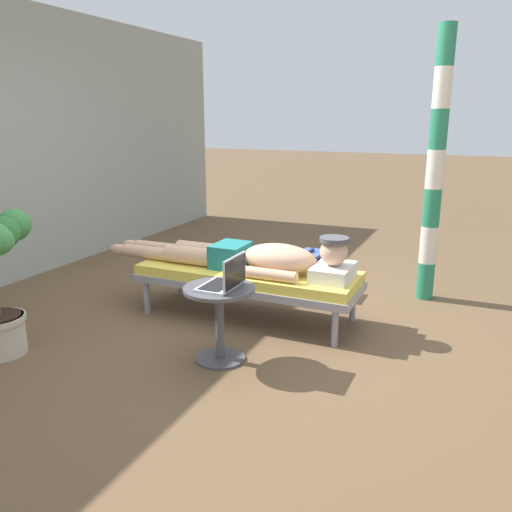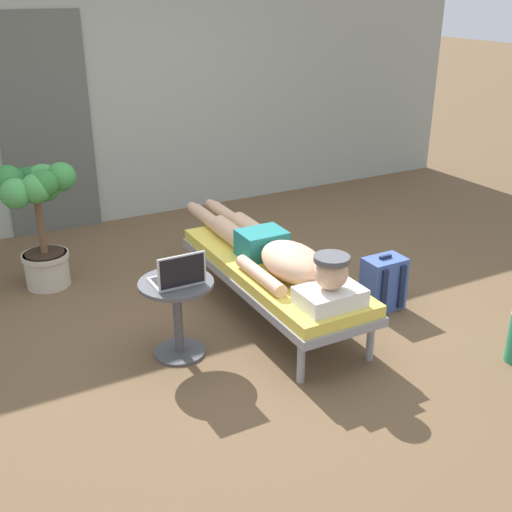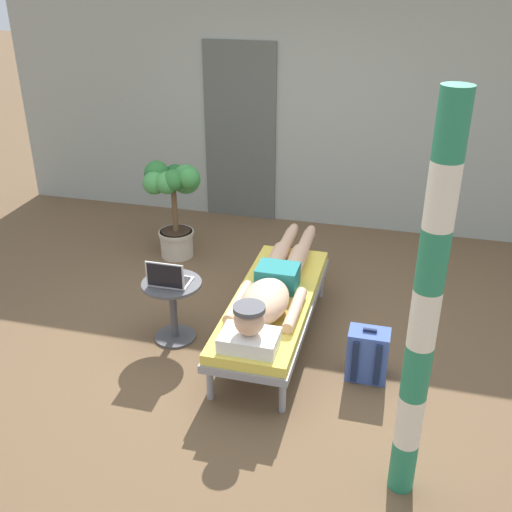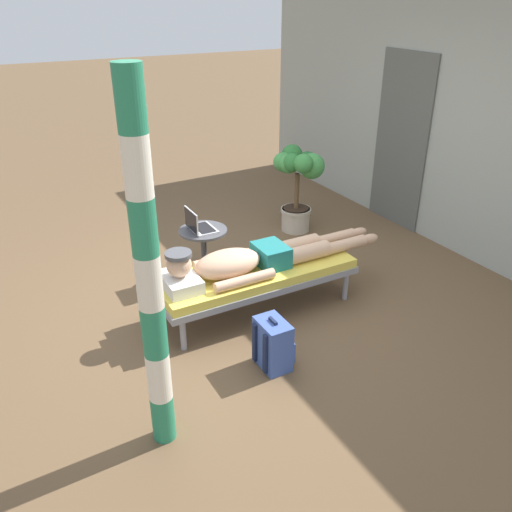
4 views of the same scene
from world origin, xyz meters
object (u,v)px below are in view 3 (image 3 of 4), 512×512
at_px(lounge_chair, 273,304).
at_px(potted_plant, 174,197).
at_px(person_reclining, 272,288).
at_px(porch_post, 424,318).
at_px(side_table, 173,300).
at_px(backpack, 368,355).
at_px(laptop, 169,279).

relative_size(lounge_chair, potted_plant, 1.82).
bearing_deg(person_reclining, porch_post, -48.69).
bearing_deg(porch_post, person_reclining, 131.31).
bearing_deg(lounge_chair, porch_post, -49.74).
height_order(lounge_chair, side_table, side_table).
bearing_deg(backpack, person_reclining, 163.34).
xyz_separation_m(lounge_chair, laptop, (-0.79, -0.21, 0.24)).
bearing_deg(potted_plant, side_table, -69.39).
xyz_separation_m(laptop, backpack, (1.58, -0.07, -0.39)).
distance_m(laptop, backpack, 1.63).
relative_size(lounge_chair, porch_post, 0.78).
bearing_deg(laptop, person_reclining, 11.96).
xyz_separation_m(side_table, potted_plant, (-0.55, 1.47, 0.30)).
xyz_separation_m(person_reclining, laptop, (-0.79, -0.17, 0.06)).
distance_m(laptop, porch_post, 2.24).
relative_size(laptop, potted_plant, 0.31).
distance_m(person_reclining, potted_plant, 1.91).
distance_m(lounge_chair, person_reclining, 0.18).
xyz_separation_m(backpack, potted_plant, (-2.13, 1.59, 0.46)).
bearing_deg(laptop, side_table, 90.00).
relative_size(side_table, potted_plant, 0.52).
distance_m(person_reclining, porch_post, 1.77).
distance_m(lounge_chair, potted_plant, 1.90).
distance_m(person_reclining, backpack, 0.88).
relative_size(lounge_chair, laptop, 5.93).
xyz_separation_m(laptop, porch_post, (1.88, -1.07, 0.59)).
bearing_deg(lounge_chair, person_reclining, -90.00).
xyz_separation_m(lounge_chair, porch_post, (1.09, -1.29, 0.83)).
bearing_deg(side_table, backpack, -4.32).
bearing_deg(potted_plant, person_reclining, -45.14).
distance_m(lounge_chair, laptop, 0.85).
xyz_separation_m(person_reclining, side_table, (-0.79, -0.12, -0.16)).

